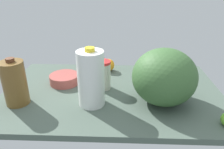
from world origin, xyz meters
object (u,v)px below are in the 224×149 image
milk_jug (91,79)px  mixing_bowl (64,79)px  tumbler_cup (103,75)px  orange_near_front (108,65)px  chocolate_milk_jug (15,83)px  watermelon (164,77)px

milk_jug → mixing_bowl: (-19.02, 21.86, -11.17)cm
tumbler_cup → orange_near_front: bearing=86.8°
chocolate_milk_jug → orange_near_front: size_ratio=2.88×
milk_jug → tumbler_cup: size_ratio=1.78×
milk_jug → watermelon: 35.29cm
mixing_bowl → watermelon: size_ratio=0.55×
watermelon → orange_near_front: 48.94cm
chocolate_milk_jug → mixing_bowl: bearing=51.6°
milk_jug → watermelon: milk_jug is taller
milk_jug → orange_near_front: bearing=81.9°
mixing_bowl → orange_near_front: orange_near_front is taller
milk_jug → tumbler_cup: 17.97cm
chocolate_milk_jug → orange_near_front: (42.90, 41.96, -7.04)cm
milk_jug → mixing_bowl: bearing=131.0°
watermelon → orange_near_front: bearing=127.7°
chocolate_milk_jug → watermelon: bearing=3.2°
mixing_bowl → tumbler_cup: size_ratio=1.04×
orange_near_front → chocolate_milk_jug: bearing=-135.6°
tumbler_cup → orange_near_front: 24.94cm
milk_jug → mixing_bowl: 31.06cm
mixing_bowl → chocolate_milk_jug: chocolate_milk_jug is taller
tumbler_cup → chocolate_milk_jug: bearing=-157.3°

